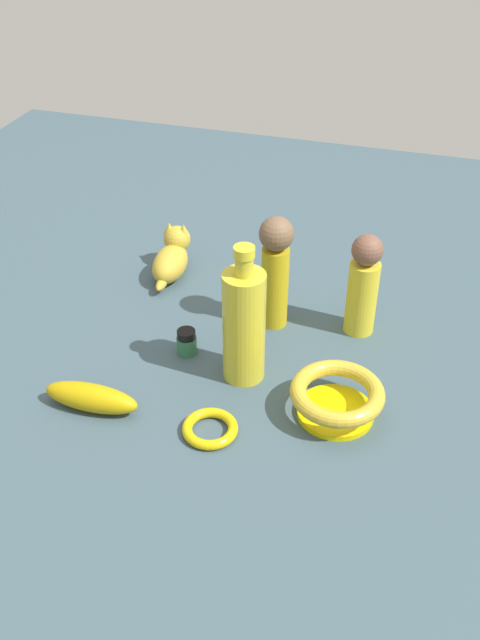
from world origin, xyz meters
The scene contains 9 objects.
ground centered at (0.00, 0.00, 0.00)m, with size 2.00×2.00×0.00m, color #384C56.
bottle_tall centered at (0.02, -0.06, 0.11)m, with size 0.07×0.07×0.25m.
person_figure_child centered at (0.03, 0.10, 0.12)m, with size 0.07×0.07×0.22m.
nail_polish_jar centered at (-0.09, -0.03, 0.02)m, with size 0.04×0.04×0.05m.
banana centered at (-0.18, -0.21, 0.02)m, with size 0.16×0.05×0.05m, color #B7930A.
person_figure_adult centered at (0.19, 0.13, 0.10)m, with size 0.07×0.07×0.20m.
bowl centered at (0.19, -0.11, 0.04)m, with size 0.15×0.15×0.06m.
cat_figurine centered at (-0.21, 0.21, 0.04)m, with size 0.07×0.16×0.10m.
bangle centered at (0.01, -0.20, 0.01)m, with size 0.09×0.09×0.02m, color gold.
Camera 1 is at (0.29, -0.94, 0.78)m, focal length 39.85 mm.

